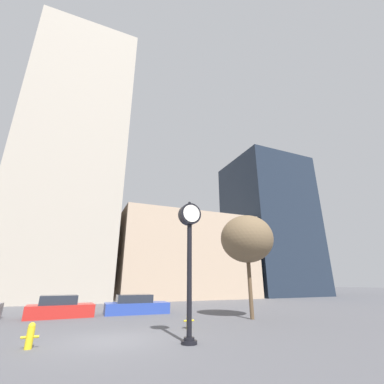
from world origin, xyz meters
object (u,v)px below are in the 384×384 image
object	(u,v)px
fire_hydrant_near	(30,335)
bare_tree	(247,239)
street_clock	(189,243)
car_blue	(136,306)
car_red	(60,308)
fire_hydrant_far	(189,320)

from	to	relation	value
fire_hydrant_near	bare_tree	bearing A→B (deg)	15.08
street_clock	car_blue	bearing A→B (deg)	89.33
street_clock	car_red	bearing A→B (deg)	115.53
car_blue	fire_hydrant_near	distance (m)	9.96
street_clock	bare_tree	xyz separation A→B (m)	(5.85, 4.39, 1.15)
street_clock	car_blue	xyz separation A→B (m)	(0.12, 9.90, -3.03)
street_clock	fire_hydrant_near	size ratio (longest dim) A/B	6.63
street_clock	car_blue	world-z (taller)	street_clock
street_clock	bare_tree	distance (m)	7.40
street_clock	fire_hydrant_near	xyz separation A→B (m)	(-5.13, 1.43, -3.14)
street_clock	fire_hydrant_far	distance (m)	4.39
street_clock	fire_hydrant_near	world-z (taller)	street_clock
car_red	street_clock	bearing A→B (deg)	-67.73
car_blue	bare_tree	world-z (taller)	bare_tree
fire_hydrant_near	fire_hydrant_far	size ratio (longest dim) A/B	1.01
street_clock	car_blue	size ratio (longest dim) A/B	1.21
car_red	car_blue	world-z (taller)	car_red
street_clock	bare_tree	bearing A→B (deg)	36.86
car_blue	bare_tree	bearing A→B (deg)	-41.64
street_clock	bare_tree	size ratio (longest dim) A/B	0.85
fire_hydrant_far	bare_tree	bearing A→B (deg)	18.36
car_blue	fire_hydrant_far	distance (m)	7.15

